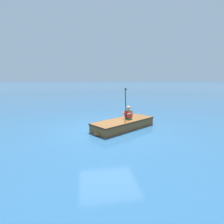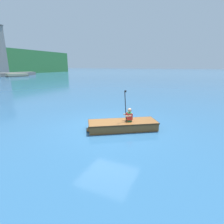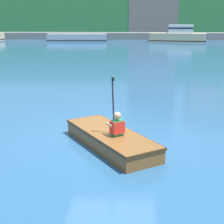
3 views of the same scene
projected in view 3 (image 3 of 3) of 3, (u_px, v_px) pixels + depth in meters
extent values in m
plane|color=#28567F|center=(111.00, 137.00, 8.79)|extent=(300.00, 300.00, 0.00)
cube|color=#387A3D|center=(128.00, 11.00, 64.52)|extent=(120.00, 20.00, 7.95)
cube|color=#B2A899|center=(186.00, 10.00, 58.70)|extent=(11.31, 8.66, 8.16)
cube|color=slate|center=(127.00, 36.00, 46.81)|extent=(63.10, 2.40, 0.90)
cube|color=#CCB789|center=(178.00, 38.00, 41.57)|extent=(6.90, 3.35, 1.07)
cube|color=black|center=(178.00, 41.00, 41.66)|extent=(6.95, 3.39, 0.10)
cube|color=silver|center=(181.00, 29.00, 41.22)|extent=(3.14, 2.23, 0.96)
cube|color=#19232D|center=(181.00, 28.00, 41.19)|extent=(3.16, 2.25, 0.20)
cube|color=#9EA3A8|center=(77.00, 37.00, 43.14)|extent=(7.47, 2.53, 0.92)
cube|color=black|center=(77.00, 40.00, 43.22)|extent=(7.52, 2.57, 0.10)
cube|color=brown|center=(111.00, 139.00, 8.08)|extent=(2.37, 2.92, 0.37)
cube|color=#432A13|center=(111.00, 133.00, 8.04)|extent=(2.43, 2.98, 0.06)
cube|color=#432A13|center=(111.00, 134.00, 8.04)|extent=(2.01, 2.49, 0.02)
cone|color=brown|center=(85.00, 124.00, 9.22)|extent=(0.47, 0.47, 0.33)
cube|color=brown|center=(116.00, 137.00, 7.87)|extent=(0.86, 0.64, 0.03)
cube|color=#267F3F|center=(117.00, 128.00, 7.75)|extent=(0.29, 0.27, 0.37)
cube|color=red|center=(117.00, 127.00, 7.74)|extent=(0.36, 0.33, 0.28)
sphere|color=tan|center=(117.00, 116.00, 7.67)|extent=(0.17, 0.17, 0.17)
cylinder|color=tan|center=(121.00, 123.00, 7.87)|extent=(0.19, 0.25, 0.06)
cylinder|color=tan|center=(109.00, 125.00, 7.73)|extent=(0.19, 0.25, 0.06)
cylinder|color=#232328|center=(113.00, 106.00, 7.77)|extent=(0.10, 0.12, 1.29)
cylinder|color=black|center=(113.00, 79.00, 7.60)|extent=(0.05, 0.05, 0.08)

